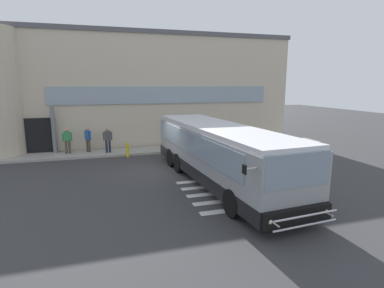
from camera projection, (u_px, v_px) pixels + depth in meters
ground_plane at (170, 170)px, 16.51m from camera, size 80.00×90.00×0.02m
bay_paint_stripes at (236, 191)px, 13.10m from camera, size 4.40×3.96×0.01m
terminal_building at (133, 89)px, 26.48m from camera, size 23.43×13.80×8.24m
boarding_curb at (155, 150)px, 21.01m from camera, size 25.63×2.00×0.15m
entry_support_column at (54, 130)px, 19.51m from camera, size 0.28×0.28×3.04m
bus_main_foreground at (218, 155)px, 14.04m from camera, size 3.47×11.53×2.70m
passenger_near_column at (67, 139)px, 19.48m from camera, size 0.59×0.26×1.68m
passenger_by_doorway at (88, 138)px, 19.92m from camera, size 0.41×0.47×1.68m
passenger_at_curb_edge at (108, 139)px, 19.74m from camera, size 0.59×0.23×1.68m
safety_bollard_yellow at (128, 150)px, 19.27m from camera, size 0.18×0.18×0.90m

